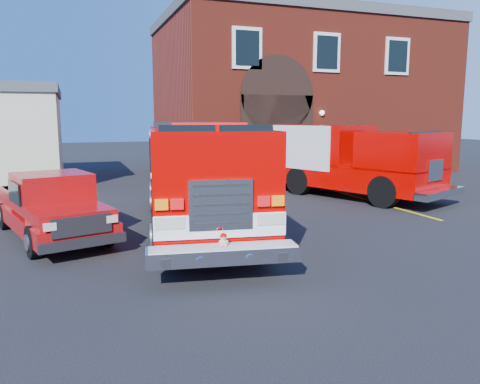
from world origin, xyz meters
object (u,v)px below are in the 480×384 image
object	(u,v)px
fire_station	(297,96)
pickup_truck	(51,207)
fire_engine	(197,173)
secondary_truck	(336,157)

from	to	relation	value
fire_station	pickup_truck	distance (m)	18.54
fire_station	pickup_truck	bearing A→B (deg)	-135.89
fire_station	fire_engine	world-z (taller)	fire_station
fire_station	secondary_truck	xyz separation A→B (m)	(-2.89, -9.21, -2.80)
fire_station	pickup_truck	size ratio (longest dim) A/B	2.87
fire_engine	secondary_truck	xyz separation A→B (m)	(6.46, 3.56, -0.02)
fire_engine	pickup_truck	xyz separation A→B (m)	(-3.72, 0.09, -0.70)
fire_engine	secondary_truck	size ratio (longest dim) A/B	1.11
fire_station	secondary_truck	distance (m)	10.05
pickup_truck	secondary_truck	xyz separation A→B (m)	(10.18, 3.47, 0.68)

